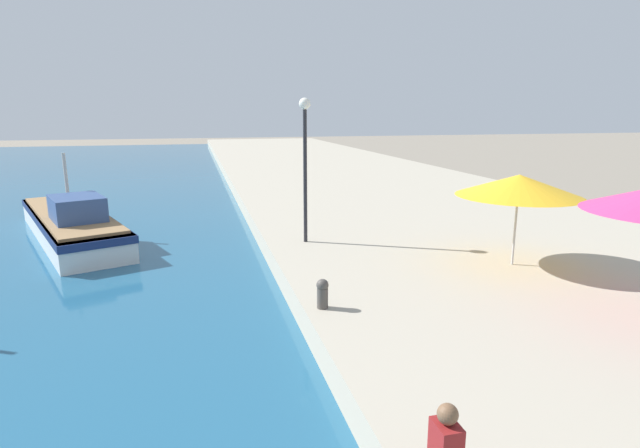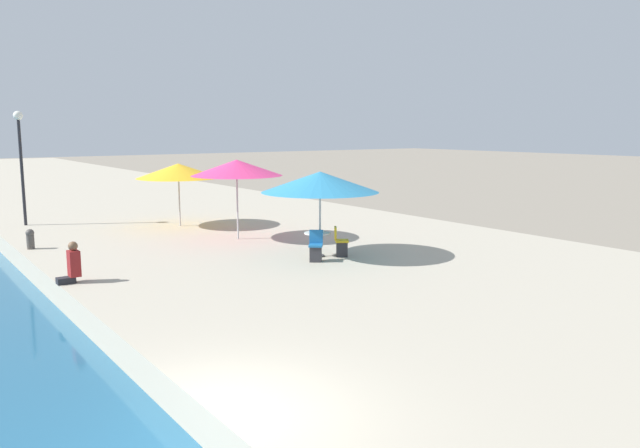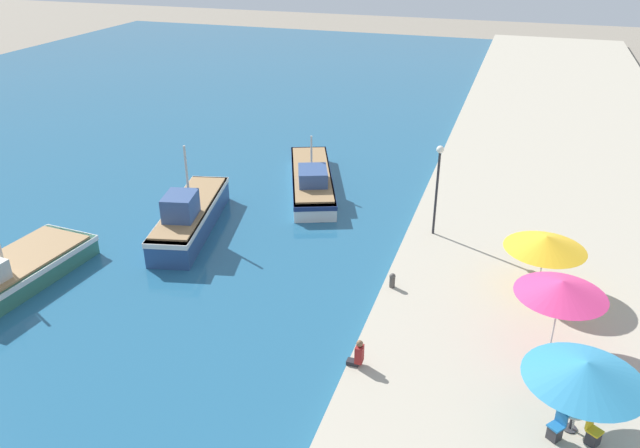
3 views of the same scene
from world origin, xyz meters
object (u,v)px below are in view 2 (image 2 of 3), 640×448
cafe_umbrella_pink (320,182)px  cafe_table (317,239)px  cafe_chair_left (316,250)px  cafe_chair_right (341,246)px  cafe_umbrella_white (237,168)px  cafe_umbrella_striped (178,171)px  lamppost (20,148)px  mooring_bollard (30,238)px  person_at_quay (72,264)px

cafe_umbrella_pink → cafe_table: 1.75m
cafe_chair_left → cafe_chair_right: 1.06m
cafe_chair_left → cafe_table: bearing=-90.0°
cafe_umbrella_pink → cafe_table: size_ratio=4.45×
cafe_umbrella_white → cafe_umbrella_pink: bearing=-81.6°
cafe_umbrella_white → cafe_chair_left: 5.16m
cafe_umbrella_striped → cafe_chair_right: (1.62, -8.52, -1.89)m
cafe_table → lamppost: lamppost is taller
cafe_umbrella_white → lamppost: 9.59m
cafe_umbrella_pink → cafe_table: cafe_umbrella_pink is taller
cafe_umbrella_striped → mooring_bollard: 6.41m
cafe_table → cafe_chair_left: bearing=-129.0°
cafe_table → person_at_quay: bearing=172.5°
cafe_umbrella_pink → lamppost: size_ratio=0.78×
cafe_umbrella_pink → person_at_quay: cafe_umbrella_pink is taller
cafe_umbrella_striped → cafe_chair_left: size_ratio=3.64×
cafe_umbrella_white → cafe_table: (0.55, -4.10, -1.99)m
cafe_chair_left → person_at_quay: 6.66m
cafe_umbrella_striped → cafe_table: size_ratio=4.14×
cafe_umbrella_pink → cafe_table: bearing=146.7°
person_at_quay → mooring_bollard: person_at_quay is taller
cafe_umbrella_white → cafe_table: bearing=-82.4°
cafe_umbrella_pink → lamppost: bearing=117.0°
cafe_umbrella_striped → lamppost: lamppost is taller
cafe_umbrella_white → cafe_table: cafe_umbrella_white is taller
cafe_table → mooring_bollard: (-6.91, 6.36, -0.18)m
cafe_umbrella_pink → person_at_quay: size_ratio=3.38×
cafe_umbrella_white → person_at_quay: size_ratio=3.02×
cafe_umbrella_pink → cafe_chair_left: 2.09m
cafe_umbrella_striped → lamppost: (-5.01, 3.83, 0.88)m
cafe_chair_right → person_at_quay: bearing=-65.0°
cafe_umbrella_white → lamppost: size_ratio=0.70×
person_at_quay → mooring_bollard: (0.04, 5.45, -0.12)m
cafe_table → person_at_quay: person_at_quay is taller
cafe_table → lamppost: (-6.05, 11.94, 2.56)m
cafe_umbrella_white → cafe_umbrella_striped: (-0.48, 4.01, -0.31)m
cafe_umbrella_pink → lamppost: lamppost is taller
cafe_umbrella_pink → person_at_quay: 7.31m
cafe_umbrella_pink → cafe_umbrella_white: (-0.61, 4.15, 0.24)m
cafe_chair_left → mooring_bollard: bearing=-7.9°
cafe_chair_right → cafe_umbrella_white: bearing=-130.9°
cafe_chair_right → person_at_quay: person_at_quay is taller
cafe_chair_left → person_at_quay: (-6.50, 1.48, 0.14)m
cafe_umbrella_striped → cafe_chair_right: 8.88m
person_at_quay → lamppost: (0.91, 11.02, 2.63)m
cafe_umbrella_pink → person_at_quay: (-7.02, 0.96, -1.82)m
cafe_chair_left → cafe_chair_right: same height
person_at_quay → lamppost: bearing=85.3°
cafe_table → cafe_chair_left: (-0.46, -0.56, -0.21)m
cafe_umbrella_white → mooring_bollard: 7.09m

